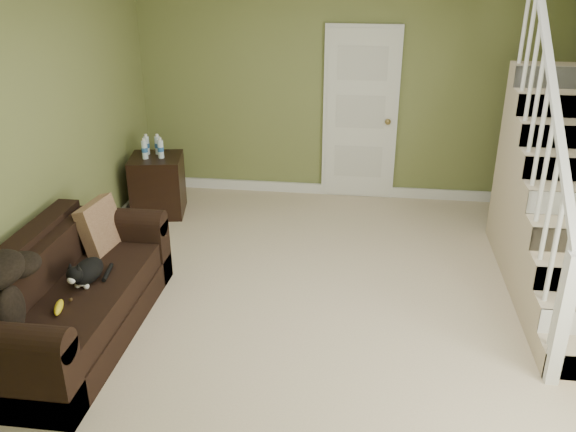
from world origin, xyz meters
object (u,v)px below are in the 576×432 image
(sofa, at_px, (69,300))
(cat, at_px, (86,272))
(side_table, at_px, (158,184))
(banana, at_px, (59,307))

(sofa, xyz_separation_m, cat, (0.15, 0.06, 0.22))
(cat, bearing_deg, sofa, -153.91)
(sofa, bearing_deg, cat, 20.32)
(sofa, height_order, side_table, side_table)
(side_table, height_order, cat, side_table)
(sofa, distance_m, banana, 0.39)
(banana, bearing_deg, cat, 68.68)
(sofa, distance_m, cat, 0.27)
(sofa, relative_size, banana, 10.10)
(cat, xyz_separation_m, banana, (-0.03, -0.40, -0.06))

